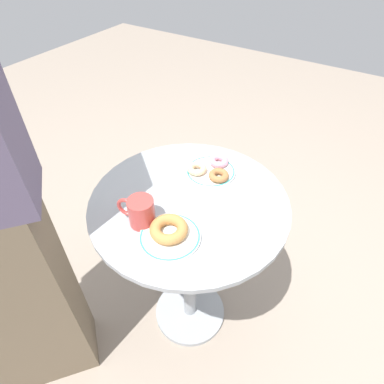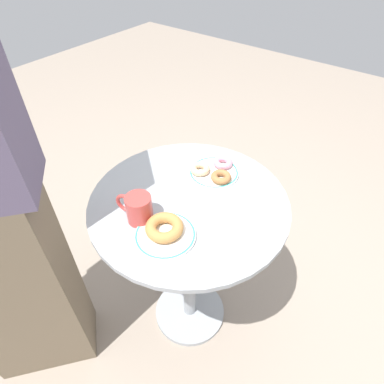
{
  "view_description": "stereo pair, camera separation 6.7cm",
  "coord_description": "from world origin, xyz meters",
  "views": [
    {
      "loc": [
        -0.65,
        -0.42,
        1.52
      ],
      "look_at": [
        0.01,
        -0.0,
        0.8
      ],
      "focal_mm": 30.46,
      "sensor_mm": 36.0,
      "label": 1
    },
    {
      "loc": [
        -0.61,
        -0.48,
        1.52
      ],
      "look_at": [
        0.01,
        -0.0,
        0.8
      ],
      "focal_mm": 30.46,
      "sensor_mm": 36.0,
      "label": 2
    }
  ],
  "objects": [
    {
      "name": "plate_left",
      "position": [
        -0.16,
        -0.04,
        0.77
      ],
      "size": [
        0.18,
        0.18,
        0.01
      ],
      "color": "white",
      "rests_on": "cafe_table"
    },
    {
      "name": "donut_glazed",
      "position": [
        0.13,
        0.05,
        0.79
      ],
      "size": [
        0.08,
        0.08,
        0.02
      ],
      "primitive_type": "torus",
      "rotation": [
        0.0,
        0.0,
        0.08
      ],
      "color": "#E0B789",
      "rests_on": "plate_right"
    },
    {
      "name": "donut_cinnamon",
      "position": [
        0.14,
        -0.03,
        0.79
      ],
      "size": [
        0.1,
        0.1,
        0.02
      ],
      "primitive_type": "torus",
      "rotation": [
        0.0,
        0.0,
        0.55
      ],
      "color": "#A36B3D",
      "rests_on": "plate_right"
    },
    {
      "name": "donut_pink_frosted",
      "position": [
        0.21,
        0.01,
        0.79
      ],
      "size": [
        0.09,
        0.09,
        0.02
      ],
      "primitive_type": "torus",
      "rotation": [
        0.0,
        0.0,
        4.32
      ],
      "color": "pink",
      "rests_on": "plate_right"
    },
    {
      "name": "ground_plane",
      "position": [
        0.0,
        0.0,
        -0.01
      ],
      "size": [
        7.0,
        7.0,
        0.02
      ],
      "primitive_type": "cube",
      "color": "gray"
    },
    {
      "name": "cafe_table",
      "position": [
        0.0,
        0.0,
        0.54
      ],
      "size": [
        0.67,
        0.67,
        0.77
      ],
      "color": "#999EA3",
      "rests_on": "ground"
    },
    {
      "name": "donut_old_fashioned",
      "position": [
        -0.16,
        -0.03,
        0.79
      ],
      "size": [
        0.16,
        0.16,
        0.03
      ],
      "primitive_type": "torus",
      "rotation": [
        0.0,
        0.0,
        5.48
      ],
      "color": "#BC7F42",
      "rests_on": "plate_left"
    },
    {
      "name": "plate_right",
      "position": [
        0.16,
        0.01,
        0.77
      ],
      "size": [
        0.18,
        0.18,
        0.01
      ],
      "color": "white",
      "rests_on": "cafe_table"
    },
    {
      "name": "coffee_mug",
      "position": [
        -0.16,
        0.07,
        0.81
      ],
      "size": [
        0.08,
        0.12,
        0.09
      ],
      "color": "#B73D38",
      "rests_on": "cafe_table"
    }
  ]
}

